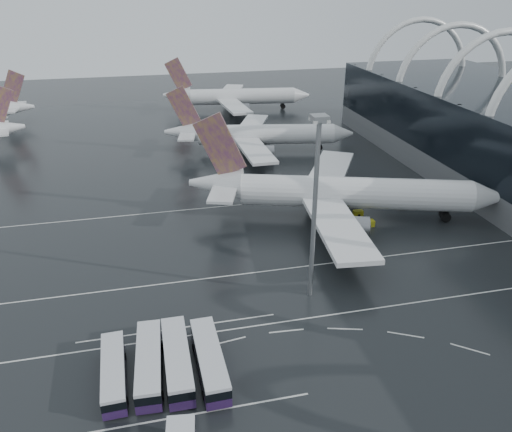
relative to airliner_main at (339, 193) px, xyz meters
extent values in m
plane|color=black|center=(-11.43, -29.29, -5.41)|extent=(420.00, 420.00, 0.00)
torus|color=white|center=(46.57, 17.71, 12.59)|extent=(33.80, 1.80, 33.80)
torus|color=white|center=(46.57, 36.71, 12.59)|extent=(33.80, 1.80, 33.80)
torus|color=white|center=(46.57, 55.71, 12.59)|extent=(33.80, 1.80, 33.80)
cube|color=silver|center=(-11.43, -31.29, -5.41)|extent=(120.00, 0.25, 0.01)
cube|color=silver|center=(-11.43, -17.29, -5.41)|extent=(120.00, 0.25, 0.01)
cube|color=silver|center=(-11.43, 10.71, -5.41)|extent=(120.00, 0.25, 0.01)
cube|color=silver|center=(-35.43, -45.29, -5.41)|extent=(28.00, 0.25, 0.01)
cube|color=silver|center=(-35.43, -29.29, -5.41)|extent=(28.00, 0.25, 0.01)
cylinder|color=white|center=(3.10, -1.00, 0.20)|extent=(45.68, 20.15, 6.38)
cone|color=white|center=(28.10, -9.05, 0.20)|extent=(8.24, 8.10, 6.38)
cone|color=white|center=(-24.00, 7.73, 1.30)|extent=(12.43, 9.44, 6.38)
cube|color=#4F1867|center=(-22.95, 7.39, 9.44)|extent=(10.29, 3.88, 13.52)
cube|color=white|center=(-21.91, 7.05, 1.30)|extent=(10.78, 20.36, 0.55)
cube|color=white|center=(-5.30, -12.74, -0.46)|extent=(10.46, 28.14, 0.88)
cube|color=white|center=(3.12, 13.44, -0.46)|extent=(20.36, 27.69, 0.88)
cylinder|color=gray|center=(-0.98, -10.08, -2.44)|extent=(6.91, 5.41, 3.74)
cylinder|color=gray|center=(5.08, 8.76, -2.44)|extent=(6.91, 5.41, 3.74)
cube|color=black|center=(-1.09, 0.35, -4.20)|extent=(14.72, 10.75, 2.42)
cylinder|color=white|center=(-3.52, 46.41, -0.56)|extent=(38.72, 12.71, 5.52)
cone|color=white|center=(18.12, 42.22, -0.56)|extent=(6.66, 6.50, 5.52)
cone|color=white|center=(-27.03, 50.96, 0.39)|extent=(10.39, 7.23, 5.52)
cube|color=#4F1867|center=(-26.10, 50.78, 7.44)|extent=(9.11, 2.30, 11.70)
cube|color=white|center=(-25.16, 50.60, 0.39)|extent=(7.46, 17.63, 0.48)
cube|color=white|center=(-9.52, 35.45, -1.13)|extent=(7.09, 23.91, 0.76)
cube|color=white|center=(-5.00, 58.81, -1.13)|extent=(15.41, 24.51, 0.76)
cylinder|color=gray|center=(-6.09, 38.18, -2.84)|extent=(5.75, 4.17, 3.24)
cylinder|color=gray|center=(-2.83, 55.00, -2.84)|extent=(5.75, 4.17, 3.24)
cube|color=black|center=(-7.26, 47.13, -4.37)|extent=(12.37, 8.15, 2.09)
cylinder|color=white|center=(-0.03, 96.51, -0.35)|extent=(39.05, 10.76, 5.76)
cone|color=white|center=(22.07, 93.59, -0.35)|extent=(6.66, 6.49, 5.76)
cone|color=white|center=(-24.10, 99.69, 0.65)|extent=(10.60, 7.01, 5.76)
cube|color=#4F1867|center=(-23.12, 99.56, 8.00)|extent=(9.57, 1.84, 12.21)
cube|color=white|center=(-22.13, 99.43, 0.65)|extent=(6.77, 18.31, 0.50)
cube|color=white|center=(-5.60, 84.72, -0.94)|extent=(8.87, 25.30, 0.79)
cube|color=white|center=(-2.35, 109.34, -0.94)|extent=(14.85, 25.73, 0.79)
cylinder|color=gray|center=(-2.19, 87.78, -2.73)|extent=(5.86, 4.06, 3.38)
cylinder|color=gray|center=(0.15, 105.50, -2.73)|extent=(5.86, 4.06, 3.38)
cube|color=black|center=(-3.97, 97.03, -4.32)|extent=(12.65, 7.86, 2.19)
cone|color=white|center=(-75.86, 67.11, 0.26)|extent=(10.18, 7.12, 5.40)
cube|color=white|center=(-77.68, 66.75, 0.26)|extent=(7.39, 17.25, 0.47)
cone|color=white|center=(-77.47, 94.48, 0.19)|extent=(9.48, 5.85, 5.33)
cube|color=#4F1867|center=(-78.39, 94.53, 6.99)|extent=(8.87, 1.06, 11.29)
cube|color=white|center=(-79.31, 94.58, 0.19)|extent=(5.09, 16.75, 0.46)
cube|color=#2A1543|center=(-43.96, -38.17, -4.56)|extent=(3.15, 12.35, 1.04)
cube|color=black|center=(-43.96, -38.17, -3.43)|extent=(3.19, 12.11, 1.23)
cube|color=silver|center=(-43.96, -38.17, -2.60)|extent=(3.15, 12.35, 0.42)
cylinder|color=black|center=(-42.51, -42.05, -4.94)|extent=(0.36, 0.95, 0.94)
cylinder|color=black|center=(-45.14, -42.14, -4.94)|extent=(0.36, 0.95, 0.94)
cylinder|color=black|center=(-42.78, -34.21, -4.94)|extent=(0.36, 0.95, 0.94)
cylinder|color=black|center=(-45.40, -34.30, -4.94)|extent=(0.36, 0.95, 0.94)
cube|color=#2A1543|center=(-39.69, -37.74, -4.48)|extent=(3.68, 13.57, 1.14)
cube|color=black|center=(-39.69, -37.74, -3.24)|extent=(3.72, 13.30, 1.34)
cube|color=silver|center=(-39.69, -37.74, -2.34)|extent=(3.68, 13.57, 0.47)
cylinder|color=black|center=(-38.47, -42.11, -4.90)|extent=(0.41, 1.05, 1.03)
cylinder|color=black|center=(-41.34, -41.96, -4.90)|extent=(0.41, 1.05, 1.03)
cylinder|color=black|center=(-38.03, -33.52, -4.90)|extent=(0.41, 1.05, 1.03)
cylinder|color=black|center=(-40.91, -33.37, -4.90)|extent=(0.41, 1.05, 1.03)
cube|color=#2A1543|center=(-36.22, -37.95, -4.46)|extent=(3.09, 13.70, 1.16)
cube|color=black|center=(-36.22, -37.95, -3.20)|extent=(3.15, 13.42, 1.37)
cube|color=silver|center=(-36.22, -37.95, -2.28)|extent=(3.09, 13.70, 0.47)
cylinder|color=black|center=(-34.77, -42.34, -4.89)|extent=(0.37, 1.05, 1.05)
cylinder|color=black|center=(-37.70, -42.33, -4.89)|extent=(0.37, 1.05, 1.05)
cylinder|color=black|center=(-34.74, -33.58, -4.89)|extent=(0.37, 1.05, 1.05)
cylinder|color=black|center=(-37.68, -33.57, -4.89)|extent=(0.37, 1.05, 1.05)
cube|color=#2A1543|center=(-32.28, -38.85, -4.48)|extent=(3.27, 13.57, 1.14)
cube|color=black|center=(-32.28, -38.85, -3.23)|extent=(3.32, 13.30, 1.35)
cube|color=silver|center=(-32.28, -38.85, -2.32)|extent=(3.27, 13.57, 0.47)
cylinder|color=black|center=(-30.76, -43.15, -4.89)|extent=(0.38, 1.05, 1.04)
cylinder|color=black|center=(-33.65, -43.20, -4.89)|extent=(0.38, 1.05, 1.04)
cylinder|color=black|center=(-30.92, -34.50, -4.89)|extent=(0.38, 1.05, 1.04)
cylinder|color=black|center=(-33.81, -34.56, -4.89)|extent=(0.38, 1.05, 1.04)
cylinder|color=gray|center=(-14.52, -25.54, 8.51)|extent=(0.70, 0.70, 27.85)
cube|color=gray|center=(-14.52, -25.54, 22.74)|extent=(2.19, 2.19, 0.80)
cube|color=white|center=(-14.52, -25.54, 22.44)|extent=(1.99, 1.99, 0.40)
cube|color=#B2AE17|center=(4.61, -5.37, -4.78)|extent=(2.30, 1.36, 1.25)
cube|color=slate|center=(15.63, 1.25, -4.90)|extent=(1.88, 1.11, 1.03)
cube|color=#B2AE17|center=(-1.31, -15.19, -4.76)|extent=(2.38, 1.41, 1.30)
cube|color=#B2AE17|center=(4.68, -0.16, -4.87)|extent=(2.01, 1.19, 1.09)
camera|label=1|loc=(-37.60, -87.40, 39.51)|focal=35.00mm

